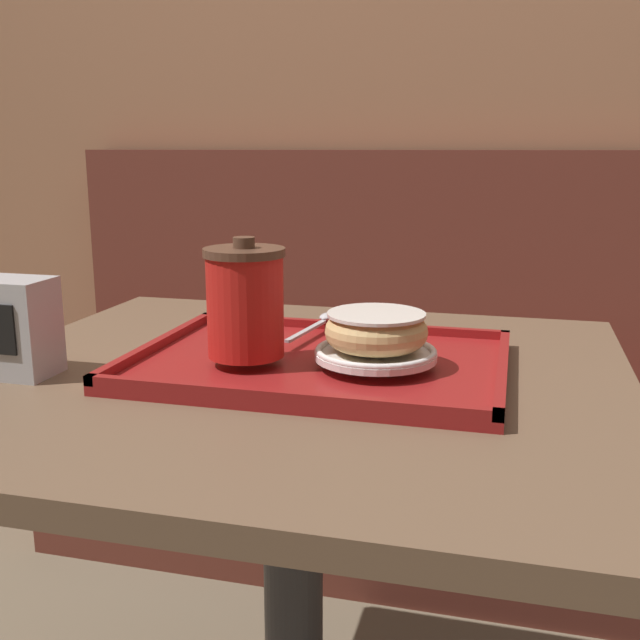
% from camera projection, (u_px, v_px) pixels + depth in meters
% --- Properties ---
extents(wall_behind, '(8.00, 0.05, 2.40)m').
position_uv_depth(wall_behind, '(417.00, 68.00, 1.88)').
color(wall_behind, '#9E6B4C').
rests_on(wall_behind, ground_plane).
extents(booth_bench, '(1.61, 0.44, 1.00)m').
position_uv_depth(booth_bench, '(366.00, 430.00, 1.87)').
color(booth_bench, brown).
rests_on(booth_bench, ground_plane).
extents(cafe_table, '(0.84, 0.78, 0.73)m').
position_uv_depth(cafe_table, '(293.00, 503.00, 0.99)').
color(cafe_table, brown).
rests_on(cafe_table, ground_plane).
extents(serving_tray, '(0.46, 0.34, 0.02)m').
position_uv_depth(serving_tray, '(320.00, 363.00, 0.95)').
color(serving_tray, maroon).
rests_on(serving_tray, cafe_table).
extents(coffee_cup_front, '(0.10, 0.10, 0.15)m').
position_uv_depth(coffee_cup_front, '(245.00, 302.00, 0.91)').
color(coffee_cup_front, red).
rests_on(coffee_cup_front, serving_tray).
extents(plate_with_chocolate_donut, '(0.15, 0.15, 0.01)m').
position_uv_depth(plate_with_chocolate_donut, '(376.00, 353.00, 0.91)').
color(plate_with_chocolate_donut, white).
rests_on(plate_with_chocolate_donut, serving_tray).
extents(donut_chocolate_glazed, '(0.13, 0.13, 0.04)m').
position_uv_depth(donut_chocolate_glazed, '(376.00, 330.00, 0.90)').
color(donut_chocolate_glazed, '#DBB270').
rests_on(donut_chocolate_glazed, plate_with_chocolate_donut).
extents(spoon, '(0.04, 0.16, 0.01)m').
position_uv_depth(spoon, '(321.00, 321.00, 1.09)').
color(spoon, silver).
rests_on(spoon, serving_tray).
extents(napkin_dispenser, '(0.09, 0.07, 0.12)m').
position_uv_depth(napkin_dispenser, '(13.00, 327.00, 0.92)').
color(napkin_dispenser, '#B7B7BC').
rests_on(napkin_dispenser, cafe_table).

